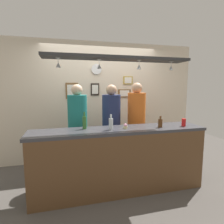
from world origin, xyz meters
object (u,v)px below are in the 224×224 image
Objects in this scene: bottle_beer_brown_stubby at (160,123)px; picture_frame_crest at (95,89)px; bottle_soda_clear at (111,124)px; picture_frame_lower_pair at (124,93)px; bottle_beer_green_import at (84,122)px; picture_frame_upper_small at (128,80)px; cupcake at (125,126)px; wall_clock at (96,69)px; drink_can at (184,122)px; person_right_orange_shirt at (136,118)px; person_left_teal_shirt at (78,122)px; person_middle_navy_shirt at (111,120)px; picture_frame_caricature at (72,91)px.

picture_frame_crest is at bearing 118.30° from bottle_beer_brown_stubby.
picture_frame_lower_pair is (0.68, 1.44, 0.40)m from bottle_soda_clear.
bottle_beer_green_import is 1.18× the size of picture_frame_upper_small.
cupcake is 1.73m from wall_clock.
cupcake is (-0.98, 0.07, -0.03)m from drink_can.
person_right_orange_shirt is 0.72m from bottle_beer_brown_stubby.
person_left_teal_shirt is at bearing -147.60° from picture_frame_upper_small.
person_middle_navy_shirt is at bearing 144.87° from drink_can.
person_right_orange_shirt is 1.39m from wall_clock.
wall_clock is at bearing -179.45° from picture_frame_lower_pair.
picture_frame_lower_pair is (-0.11, 1.47, 0.42)m from bottle_beer_brown_stubby.
person_right_orange_shirt is at bearing -50.11° from wall_clock.
wall_clock is (0.04, -0.01, 0.43)m from picture_frame_crest.
bottle_soda_clear reaches higher than drink_can.
wall_clock is at bearing 117.29° from bottle_beer_brown_stubby.
person_left_teal_shirt is 13.75× the size of drink_can.
cupcake is at bearing -12.96° from bottle_beer_green_import.
person_right_orange_shirt is 5.70× the size of picture_frame_lower_pair.
person_left_teal_shirt is 1.34m from wall_clock.
bottle_beer_brown_stubby is (1.24, -0.71, 0.06)m from person_left_teal_shirt.
bottle_soda_clear is 1.70m from wall_clock.
person_left_teal_shirt is 0.94m from cupcake.
picture_frame_crest is (0.01, 1.44, 0.49)m from bottle_soda_clear.
wall_clock reaches higher than person_left_teal_shirt.
cupcake is (0.61, -0.14, -0.07)m from bottle_beer_green_import.
person_left_teal_shirt is 1.12m from person_right_orange_shirt.
picture_frame_upper_small reaches higher than person_right_orange_shirt.
bottle_beer_brown_stubby is at bearing -62.71° from wall_clock.
cupcake is 1.54m from picture_frame_crest.
person_right_orange_shirt is at bearing 44.75° from bottle_soda_clear.
person_middle_navy_shirt is 0.94m from bottle_beer_brown_stubby.
picture_frame_crest is (-0.76, 0.00, -0.20)m from picture_frame_upper_small.
picture_frame_caricature is at bearing 131.19° from bottle_beer_brown_stubby.
picture_frame_upper_small reaches higher than drink_can.
person_right_orange_shirt is at bearing -90.53° from picture_frame_lower_pair.
cupcake is at bearing 175.28° from bottle_beer_brown_stubby.
picture_frame_lower_pair is 0.88× the size of picture_frame_caricature.
bottle_soda_clear is (0.38, -0.15, -0.01)m from bottle_beer_green_import.
wall_clock is at bearing 97.63° from cupcake.
picture_frame_crest is at bearing 102.78° from person_middle_navy_shirt.
bottle_beer_green_import is (0.07, -0.52, 0.09)m from person_left_teal_shirt.
drink_can is (1.65, -0.73, 0.05)m from person_left_teal_shirt.
bottle_soda_clear is 0.77× the size of picture_frame_lower_pair.
wall_clock is at bearing 71.90° from bottle_beer_green_import.
picture_frame_upper_small is (1.14, 1.29, 0.68)m from bottle_beer_green_import.
person_left_teal_shirt is 7.62× the size of wall_clock.
person_right_orange_shirt is 1.18m from bottle_beer_green_import.
bottle_beer_green_import is 0.76× the size of picture_frame_caricature.
cupcake is 1.70m from picture_frame_upper_small.
picture_frame_upper_small is 0.85× the size of picture_frame_crest.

